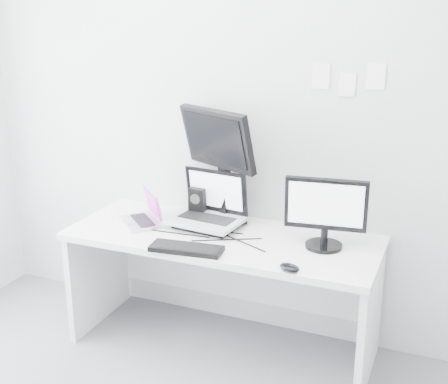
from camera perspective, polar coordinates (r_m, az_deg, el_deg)
The scene contains 12 objects.
back_wall at distance 3.56m, azimuth 1.98°, elevation 7.10°, with size 3.60×3.60×0.00m, color silver.
desk at distance 3.58m, azimuth -0.18°, elevation -9.59°, with size 1.80×0.70×0.73m, color white.
macbook at distance 3.60m, azimuth -8.06°, elevation -1.40°, with size 0.29×0.21×0.21m, color silver.
speaker at distance 3.66m, azimuth -2.43°, elevation -1.05°, with size 0.10×0.10×0.20m, color black.
dell_laptop at distance 3.48m, azimuth -1.83°, elevation -0.84°, with size 0.41×0.32×0.34m, color #B1B4B9.
rear_monitor at distance 3.52m, azimuth -0.36°, elevation 2.62°, with size 0.53×0.19×0.72m, color black.
samsung_monitor at distance 3.23m, azimuth 9.71°, elevation -1.95°, with size 0.44×0.20×0.41m, color black.
keyboard at distance 3.22m, azimuth -3.63°, elevation -5.45°, with size 0.40×0.14×0.03m, color black.
mouse at distance 3.00m, azimuth 6.32°, elevation -7.22°, with size 0.11×0.07×0.04m, color black.
wall_note_0 at distance 3.39m, azimuth 9.27°, elevation 10.94°, with size 0.10×0.00×0.14m, color white.
wall_note_1 at distance 3.36m, azimuth 11.76°, elevation 10.06°, with size 0.09×0.00×0.13m, color white.
wall_note_2 at distance 3.33m, azimuth 14.39°, elevation 10.68°, with size 0.10×0.00×0.14m, color white.
Camera 1 is at (1.22, -1.68, 2.01)m, focal length 47.59 mm.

